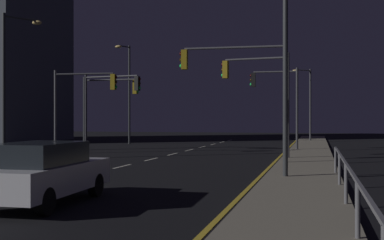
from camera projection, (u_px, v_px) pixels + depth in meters
The scene contains 16 objects.
ground_plane at pixel (127, 165), 22.71m from camera, with size 112.00×112.00×0.00m, color black.
sidewalk_right at pixel (305, 168), 20.70m from camera, with size 2.64×77.00×0.14m, color gray.
lane_markings_center at pixel (151, 159), 26.10m from camera, with size 0.14×50.00×0.01m.
lane_edge_line at pixel (277, 160), 25.94m from camera, with size 0.14×53.00×0.01m.
car at pixel (43, 172), 12.37m from camera, with size 2.00×4.47×1.57m.
traffic_light_far_center at pixel (238, 76), 23.28m from camera, with size 5.12×0.50×5.68m.
traffic_light_mid_right at pixel (109, 96), 33.29m from camera, with size 4.34×0.80×5.30m.
traffic_light_overhead_east at pixel (277, 93), 33.06m from camera, with size 3.24×0.37×5.47m.
traffic_light_mid_left at pixel (82, 95), 30.06m from camera, with size 4.08×0.56×5.18m.
traffic_light_near_left at pixel (259, 85), 26.14m from camera, with size 3.71×0.62×5.50m.
traffic_light_far_left at pixel (108, 98), 33.83m from camera, with size 4.19×0.35×5.12m.
street_lamp_median at pixel (307, 97), 46.01m from camera, with size 1.69×1.46×6.74m.
street_lamp_far_end at pixel (10, 72), 25.88m from camera, with size 1.32×1.87×7.72m.
street_lamp_mid_block at pixel (277, 51), 17.33m from camera, with size 2.02×0.36×7.39m.
street_lamp_across_street at pixel (128, 86), 42.02m from camera, with size 0.87×1.50×8.50m.
barrier_fence at pixel (351, 181), 9.96m from camera, with size 0.09×17.50×0.98m.
Camera 1 is at (8.59, -3.74, 2.16)m, focal length 45.80 mm.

